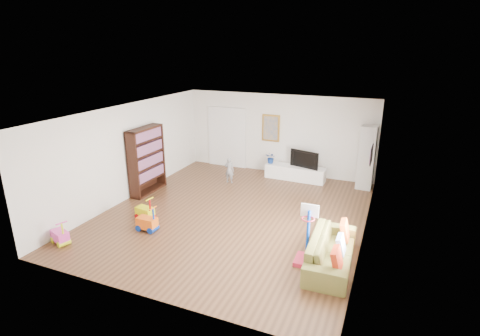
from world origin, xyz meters
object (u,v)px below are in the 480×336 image
at_px(bookshelf, 147,160).
at_px(sofa, 331,251).
at_px(basketball_hoop, 307,236).
at_px(media_console, 295,173).

relative_size(bookshelf, sofa, 0.95).
height_order(sofa, basketball_hoop, basketball_hoop).
relative_size(media_console, basketball_hoop, 1.61).
height_order(media_console, bookshelf, bookshelf).
xyz_separation_m(sofa, basketball_hoop, (-0.48, -0.15, 0.31)).
height_order(media_console, sofa, sofa).
distance_m(bookshelf, basketball_hoop, 5.68).
xyz_separation_m(media_console, sofa, (1.97, -4.65, 0.08)).
xyz_separation_m(bookshelf, sofa, (5.77, -1.88, -0.68)).
distance_m(media_console, bookshelf, 4.77).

